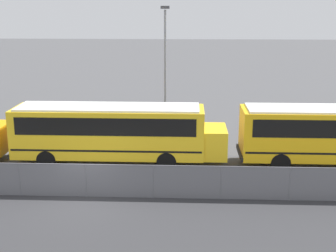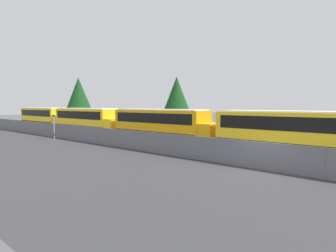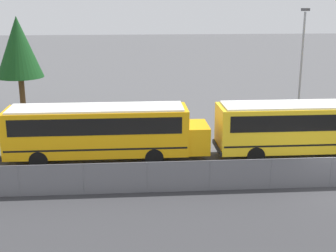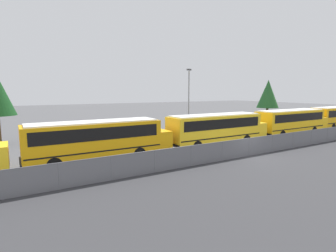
% 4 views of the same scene
% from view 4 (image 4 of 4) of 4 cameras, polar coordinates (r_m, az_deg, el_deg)
% --- Properties ---
extents(ground_plane, '(200.00, 200.00, 0.00)m').
position_cam_4_polar(ground_plane, '(23.57, 17.14, -6.23)').
color(ground_plane, '#4C4C4F').
extents(road_strip, '(130.88, 12.00, 0.01)m').
position_cam_4_polar(road_strip, '(20.21, 29.99, -9.20)').
color(road_strip, '#333335').
rests_on(road_strip, ground_plane).
extents(fence, '(96.95, 0.07, 1.57)m').
position_cam_4_polar(fence, '(23.40, 17.22, -4.32)').
color(fence, '#9EA0A5').
rests_on(fence, ground_plane).
extents(school_bus_2, '(11.54, 2.63, 3.20)m').
position_cam_4_polar(school_bus_2, '(21.12, -14.90, -2.43)').
color(school_bus_2, orange).
rests_on(school_bus_2, ground_plane).
extents(school_bus_3, '(11.54, 2.63, 3.20)m').
position_cam_4_polar(school_bus_3, '(26.87, 10.67, -0.20)').
color(school_bus_3, yellow).
rests_on(school_bus_3, ground_plane).
extents(school_bus_4, '(11.54, 2.63, 3.20)m').
position_cam_4_polar(school_bus_4, '(36.15, 25.31, 1.17)').
color(school_bus_4, yellow).
rests_on(school_bus_4, ground_plane).
extents(light_pole, '(0.60, 0.24, 8.37)m').
position_cam_4_polar(light_pole, '(34.69, 4.54, 6.04)').
color(light_pole, gray).
rests_on(light_pole, ground_plane).
extents(tree_1, '(3.88, 3.88, 7.53)m').
position_cam_4_polar(tree_1, '(51.35, 20.93, 6.52)').
color(tree_1, '#51381E').
rests_on(tree_1, ground_plane).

